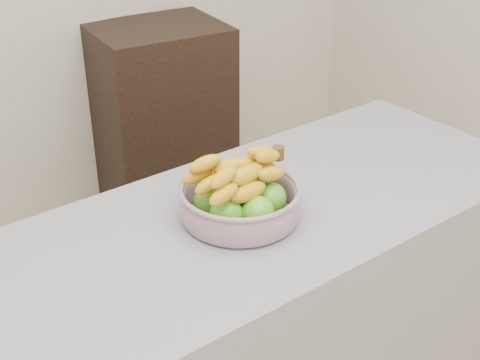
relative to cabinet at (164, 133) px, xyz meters
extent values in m
cube|color=black|center=(0.00, 0.00, 0.00)|extent=(0.59, 0.49, 0.96)
cylinder|color=#A0B4C1|center=(-0.57, -1.30, 0.43)|extent=(0.24, 0.24, 0.01)
torus|color=#A0B4C1|center=(-0.57, -1.30, 0.50)|extent=(0.28, 0.28, 0.01)
sphere|color=#3E9E1B|center=(-0.57, -1.37, 0.47)|extent=(0.08, 0.08, 0.08)
sphere|color=#3E9E1B|center=(-0.51, -1.34, 0.47)|extent=(0.08, 0.08, 0.08)
sphere|color=#3E9E1B|center=(-0.51, -1.27, 0.47)|extent=(0.08, 0.08, 0.08)
sphere|color=#3E9E1B|center=(-0.57, -1.23, 0.47)|extent=(0.08, 0.08, 0.08)
sphere|color=#3E9E1B|center=(-0.63, -1.26, 0.47)|extent=(0.08, 0.08, 0.08)
sphere|color=#3E9E1B|center=(-0.63, -1.33, 0.47)|extent=(0.08, 0.08, 0.08)
ellipsoid|color=yellow|center=(-0.58, -1.34, 0.51)|extent=(0.18, 0.05, 0.04)
ellipsoid|color=yellow|center=(-0.58, -1.30, 0.51)|extent=(0.18, 0.05, 0.04)
ellipsoid|color=yellow|center=(-0.58, -1.25, 0.51)|extent=(0.18, 0.07, 0.04)
ellipsoid|color=yellow|center=(-0.57, -1.32, 0.54)|extent=(0.18, 0.06, 0.04)
ellipsoid|color=yellow|center=(-0.57, -1.27, 0.54)|extent=(0.18, 0.08, 0.04)
cylinder|color=#403514|center=(-0.46, -1.30, 0.56)|extent=(0.03, 0.03, 0.03)
camera|label=1|loc=(-1.37, -2.34, 1.25)|focal=50.00mm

